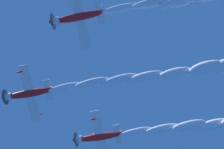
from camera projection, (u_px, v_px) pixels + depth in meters
name	position (u px, v px, depth m)	size (l,w,h in m)	color
airplane_lead	(27.00, 94.00, 61.17)	(8.01, 8.64, 3.22)	red
airplane_left_wingman	(77.00, 17.00, 57.43)	(8.01, 8.62, 3.23)	red
airplane_right_wingman	(97.00, 137.00, 64.72)	(7.98, 8.59, 3.47)	red
smoke_trail_lead	(194.00, 70.00, 56.98)	(32.39, 13.77, 4.95)	white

